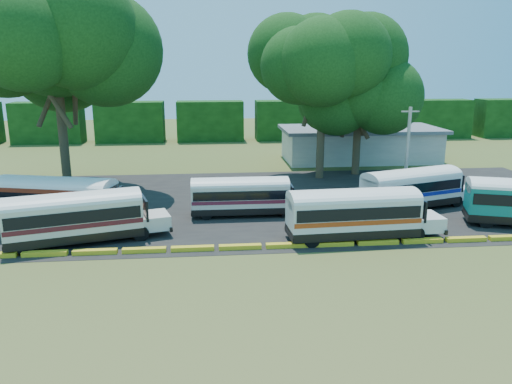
{
  "coord_description": "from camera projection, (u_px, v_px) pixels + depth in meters",
  "views": [
    {
      "loc": [
        -0.34,
        -28.74,
        11.41
      ],
      "look_at": [
        2.99,
        6.0,
        2.45
      ],
      "focal_mm": 35.0,
      "sensor_mm": 36.0,
      "label": 1
    }
  ],
  "objects": [
    {
      "name": "tree_center",
      "position": [
        323.0,
        59.0,
        48.7
      ],
      "size": [
        11.05,
        11.05,
        16.01
      ],
      "color": "#35291A",
      "rests_on": "ground"
    },
    {
      "name": "curb",
      "position": [
        216.0,
        248.0,
        31.51
      ],
      "size": [
        53.7,
        0.45,
        0.3
      ],
      "color": "yellow",
      "rests_on": "ground"
    },
    {
      "name": "ground",
      "position": [
        217.0,
        256.0,
        30.58
      ],
      "size": [
        160.0,
        160.0,
        0.0
      ],
      "primitive_type": "plane",
      "color": "#37541C",
      "rests_on": "ground"
    },
    {
      "name": "bus_white_red",
      "position": [
        356.0,
        211.0,
        33.04
      ],
      "size": [
        10.65,
        3.15,
        3.46
      ],
      "rotation": [
        0.0,
        0.0,
        0.05
      ],
      "color": "black",
      "rests_on": "ground"
    },
    {
      "name": "asphalt_strip",
      "position": [
        226.0,
        203.0,
        42.24
      ],
      "size": [
        64.0,
        24.0,
        0.02
      ],
      "primitive_type": "cube",
      "color": "black",
      "rests_on": "ground"
    },
    {
      "name": "tree_west",
      "position": [
        54.0,
        41.0,
        42.39
      ],
      "size": [
        13.13,
        13.13,
        18.2
      ],
      "color": "#35291A",
      "rests_on": "ground"
    },
    {
      "name": "bus_red",
      "position": [
        59.0,
        197.0,
        36.39
      ],
      "size": [
        10.92,
        5.22,
        3.49
      ],
      "rotation": [
        0.0,
        0.0,
        -0.26
      ],
      "color": "black",
      "rests_on": "ground"
    },
    {
      "name": "treeline_backdrop",
      "position": [
        210.0,
        121.0,
        76.12
      ],
      "size": [
        130.0,
        4.0,
        6.0
      ],
      "color": "black",
      "rests_on": "ground"
    },
    {
      "name": "bus_cream_east",
      "position": [
        243.0,
        194.0,
        38.4
      ],
      "size": [
        9.16,
        2.34,
        3.01
      ],
      "rotation": [
        0.0,
        0.0,
        -0.0
      ],
      "color": "black",
      "rests_on": "ground"
    },
    {
      "name": "tree_east",
      "position": [
        359.0,
        89.0,
        51.15
      ],
      "size": [
        9.89,
        9.89,
        12.66
      ],
      "color": "#35291A",
      "rests_on": "ground"
    },
    {
      "name": "bus_white_blue",
      "position": [
        413.0,
        186.0,
        40.09
      ],
      "size": [
        10.38,
        5.48,
        3.32
      ],
      "rotation": [
        0.0,
        0.0,
        0.31
      ],
      "color": "black",
      "rests_on": "ground"
    },
    {
      "name": "bus_cream_west",
      "position": [
        78.0,
        215.0,
        32.36
      ],
      "size": [
        10.68,
        5.28,
        3.41
      ],
      "rotation": [
        0.0,
        0.0,
        0.28
      ],
      "color": "black",
      "rests_on": "ground"
    },
    {
      "name": "utility_pole",
      "position": [
        407.0,
        150.0,
        44.16
      ],
      "size": [
        1.6,
        0.3,
        7.82
      ],
      "color": "gray",
      "rests_on": "ground"
    },
    {
      "name": "terminal_building",
      "position": [
        360.0,
        144.0,
        60.66
      ],
      "size": [
        19.0,
        9.0,
        4.0
      ],
      "color": "beige",
      "rests_on": "ground"
    }
  ]
}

